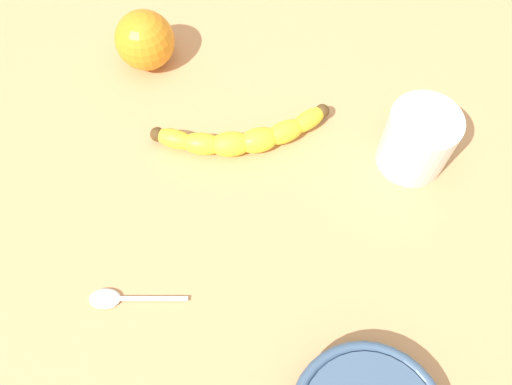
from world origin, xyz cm
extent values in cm
cube|color=tan|center=(0.00, 0.00, 1.50)|extent=(120.00, 120.00, 3.00)
ellipsoid|color=yellow|center=(6.95, 12.60, 4.64)|extent=(2.94, 5.68, 2.47)
ellipsoid|color=yellow|center=(6.97, 8.95, 4.64)|extent=(3.41, 5.75, 2.88)
ellipsoid|color=yellow|center=(7.67, 5.36, 4.64)|extent=(4.71, 6.20, 3.29)
ellipsoid|color=yellow|center=(9.03, 1.97, 4.64)|extent=(5.43, 6.38, 3.29)
ellipsoid|color=yellow|center=(11.00, -1.11, 4.64)|extent=(5.65, 6.10, 2.88)
ellipsoid|color=yellow|center=(13.51, -3.77, 4.64)|extent=(5.76, 5.48, 2.47)
sphere|color=#513819|center=(7.16, 15.06, 4.64)|extent=(1.92, 1.92, 1.92)
sphere|color=#513819|center=(15.36, -5.40, 4.64)|extent=(1.92, 1.92, 1.92)
cylinder|color=silver|center=(11.35, -17.58, 7.35)|extent=(8.70, 8.70, 8.69)
cylinder|color=#EBC479|center=(11.35, -17.58, 7.22)|extent=(8.20, 8.20, 7.95)
sphere|color=orange|center=(20.33, 20.52, 7.14)|extent=(8.28, 8.28, 8.28)
ellipsoid|color=silver|center=(-14.77, 14.70, 3.40)|extent=(3.10, 4.02, 0.80)
cube|color=silver|center=(-13.70, 9.66, 3.40)|extent=(2.26, 8.42, 0.25)
camera|label=1|loc=(-27.56, -5.51, 60.62)|focal=36.30mm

